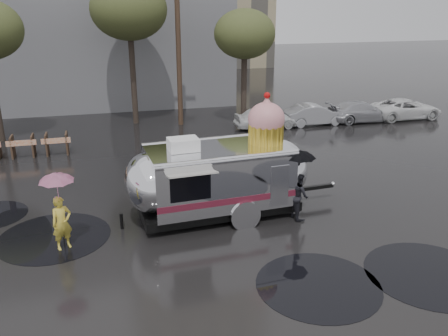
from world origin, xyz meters
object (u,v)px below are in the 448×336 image
object	(u,v)px
person_left	(62,223)
person_right	(298,195)
airstream_trailer	(221,174)
tripod	(282,188)

from	to	relation	value
person_left	person_right	distance (m)	7.44
airstream_trailer	tripod	distance (m)	2.21
airstream_trailer	person_right	xyz separation A→B (m)	(2.40, -0.88, -0.66)
person_left	person_right	bearing A→B (deg)	-24.55
person_right	airstream_trailer	bearing A→B (deg)	61.20
person_left	tripod	xyz separation A→B (m)	(7.13, 0.87, 0.01)
person_right	tripod	distance (m)	0.75
person_left	person_right	world-z (taller)	person_left
airstream_trailer	person_left	world-z (taller)	airstream_trailer
person_left	person_right	size ratio (longest dim) A/B	1.01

